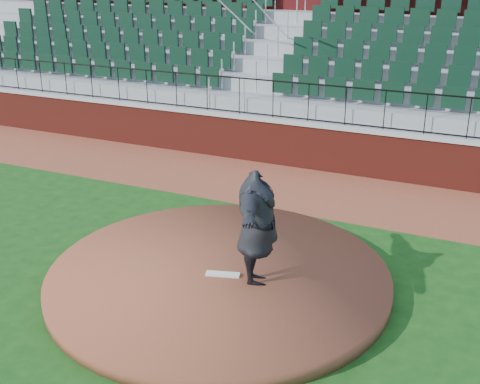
# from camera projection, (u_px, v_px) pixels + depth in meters

# --- Properties ---
(ground) EXTENTS (90.00, 90.00, 0.00)m
(ground) POSITION_uv_depth(u_px,v_px,m) (204.00, 290.00, 10.44)
(ground) COLOR #164513
(ground) RESTS_ON ground
(warning_track) EXTENTS (34.00, 3.20, 0.01)m
(warning_track) POSITION_uv_depth(u_px,v_px,m) (304.00, 188.00, 15.02)
(warning_track) COLOR brown
(warning_track) RESTS_ON ground
(field_wall) EXTENTS (34.00, 0.35, 1.20)m
(field_wall) POSITION_uv_depth(u_px,v_px,m) (324.00, 148.00, 16.16)
(field_wall) COLOR maroon
(field_wall) RESTS_ON ground
(wall_cap) EXTENTS (34.00, 0.45, 0.10)m
(wall_cap) POSITION_uv_depth(u_px,v_px,m) (326.00, 125.00, 15.92)
(wall_cap) COLOR #B7B7B7
(wall_cap) RESTS_ON field_wall
(wall_railing) EXTENTS (34.00, 0.05, 1.00)m
(wall_railing) POSITION_uv_depth(u_px,v_px,m) (327.00, 104.00, 15.72)
(wall_railing) COLOR black
(wall_railing) RESTS_ON wall_cap
(seating_stands) EXTENTS (34.00, 5.10, 4.60)m
(seating_stands) POSITION_uv_depth(u_px,v_px,m) (354.00, 69.00, 17.85)
(seating_stands) COLOR gray
(seating_stands) RESTS_ON ground
(concourse_wall) EXTENTS (34.00, 0.50, 5.50)m
(concourse_wall) POSITION_uv_depth(u_px,v_px,m) (376.00, 42.00, 20.06)
(concourse_wall) COLOR maroon
(concourse_wall) RESTS_ON ground
(pitchers_mound) EXTENTS (6.01, 6.01, 0.25)m
(pitchers_mound) POSITION_uv_depth(u_px,v_px,m) (219.00, 276.00, 10.65)
(pitchers_mound) COLOR brown
(pitchers_mound) RESTS_ON ground
(pitching_rubber) EXTENTS (0.61, 0.31, 0.04)m
(pitching_rubber) POSITION_uv_depth(u_px,v_px,m) (223.00, 274.00, 10.42)
(pitching_rubber) COLOR white
(pitching_rubber) RESTS_ON pitchers_mound
(pitcher) EXTENTS (1.51, 2.55, 2.01)m
(pitcher) POSITION_uv_depth(u_px,v_px,m) (257.00, 228.00, 9.86)
(pitcher) COLOR black
(pitcher) RESTS_ON pitchers_mound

